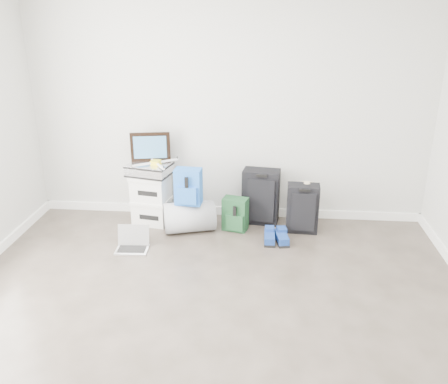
# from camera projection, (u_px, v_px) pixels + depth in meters

# --- Properties ---
(ground) EXTENTS (5.00, 5.00, 0.00)m
(ground) POSITION_uv_depth(u_px,v_px,m) (201.00, 356.00, 3.41)
(ground) COLOR #342E26
(ground) RESTS_ON ground
(room_envelope) EXTENTS (4.52, 5.02, 2.71)m
(room_envelope) POSITION_uv_depth(u_px,v_px,m) (197.00, 120.00, 2.80)
(room_envelope) COLOR beige
(room_envelope) RESTS_ON ground
(boxes_stack) EXTENTS (0.46, 0.39, 0.58)m
(boxes_stack) POSITION_uv_depth(u_px,v_px,m) (151.00, 199.00, 5.42)
(boxes_stack) COLOR silver
(boxes_stack) RESTS_ON ground
(briefcase) EXTENTS (0.52, 0.43, 0.13)m
(briefcase) POSITION_uv_depth(u_px,v_px,m) (150.00, 169.00, 5.29)
(briefcase) COLOR #B2B2B7
(briefcase) RESTS_ON boxes_stack
(painting) EXTENTS (0.44, 0.11, 0.33)m
(painting) POSITION_uv_depth(u_px,v_px,m) (150.00, 147.00, 5.30)
(painting) COLOR black
(painting) RESTS_ON briefcase
(drone) EXTENTS (0.46, 0.46, 0.05)m
(drone) POSITION_uv_depth(u_px,v_px,m) (156.00, 162.00, 5.23)
(drone) COLOR yellow
(drone) RESTS_ON briefcase
(duffel_bag) EXTENTS (0.63, 0.49, 0.34)m
(duffel_bag) POSITION_uv_depth(u_px,v_px,m) (190.00, 217.00, 5.25)
(duffel_bag) COLOR gray
(duffel_bag) RESTS_ON ground
(blue_backpack) EXTENTS (0.30, 0.23, 0.40)m
(blue_backpack) POSITION_uv_depth(u_px,v_px,m) (188.00, 187.00, 5.09)
(blue_backpack) COLOR #1A53AA
(blue_backpack) RESTS_ON duffel_bag
(large_suitcase) EXTENTS (0.44, 0.31, 0.63)m
(large_suitcase) POSITION_uv_depth(u_px,v_px,m) (261.00, 197.00, 5.42)
(large_suitcase) COLOR black
(large_suitcase) RESTS_ON ground
(green_backpack) EXTENTS (0.30, 0.25, 0.38)m
(green_backpack) POSITION_uv_depth(u_px,v_px,m) (235.00, 215.00, 5.27)
(green_backpack) COLOR #133623
(green_backpack) RESTS_ON ground
(carry_on) EXTENTS (0.36, 0.24, 0.55)m
(carry_on) POSITION_uv_depth(u_px,v_px,m) (302.00, 208.00, 5.21)
(carry_on) COLOR black
(carry_on) RESTS_ON ground
(shoes) EXTENTS (0.27, 0.31, 0.10)m
(shoes) POSITION_uv_depth(u_px,v_px,m) (276.00, 238.00, 5.04)
(shoes) COLOR black
(shoes) RESTS_ON ground
(rolled_rug) EXTENTS (0.18, 0.18, 0.54)m
(rolled_rug) POSITION_uv_depth(u_px,v_px,m) (305.00, 207.00, 5.27)
(rolled_rug) COLOR #BEB186
(rolled_rug) RESTS_ON ground
(laptop) EXTENTS (0.34, 0.25, 0.23)m
(laptop) POSITION_uv_depth(u_px,v_px,m) (133.00, 244.00, 4.90)
(laptop) COLOR silver
(laptop) RESTS_ON ground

